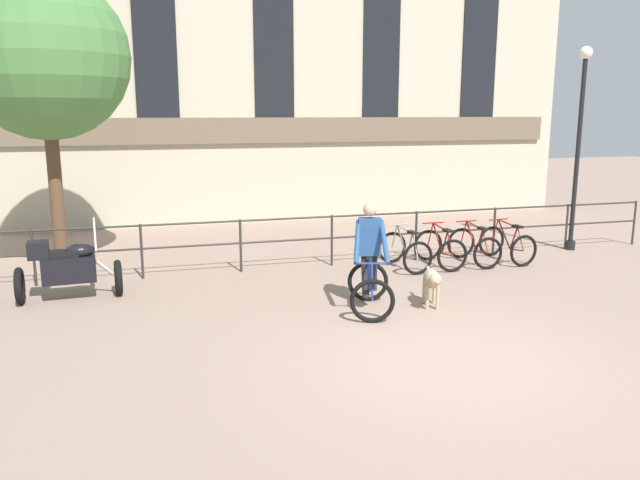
{
  "coord_description": "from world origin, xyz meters",
  "views": [
    {
      "loc": [
        -3.66,
        -6.74,
        3.11
      ],
      "look_at": [
        -0.92,
        2.86,
        1.05
      ],
      "focal_mm": 35.0,
      "sensor_mm": 36.0,
      "label": 1
    }
  ],
  "objects_px": {
    "dog": "(432,280)",
    "parked_bicycle_far_end": "(507,245)",
    "parked_bicycle_mid_right": "(474,247)",
    "parked_bicycle_near_lamp": "(405,251)",
    "parked_motorcycle": "(68,267)",
    "parked_bicycle_mid_left": "(440,249)",
    "cyclist_with_bike": "(370,263)",
    "street_lamp": "(579,139)"
  },
  "relations": [
    {
      "from": "street_lamp",
      "to": "cyclist_with_bike",
      "type": "bearing_deg",
      "value": -154.4
    },
    {
      "from": "parked_motorcycle",
      "to": "cyclist_with_bike",
      "type": "bearing_deg",
      "value": -115.53
    },
    {
      "from": "dog",
      "to": "street_lamp",
      "type": "xyz_separation_m",
      "value": [
        5.0,
        3.1,
        2.06
      ]
    },
    {
      "from": "parked_bicycle_mid_right",
      "to": "parked_bicycle_far_end",
      "type": "distance_m",
      "value": 0.78
    },
    {
      "from": "parked_bicycle_near_lamp",
      "to": "cyclist_with_bike",
      "type": "bearing_deg",
      "value": 49.01
    },
    {
      "from": "parked_bicycle_mid_left",
      "to": "parked_bicycle_far_end",
      "type": "distance_m",
      "value": 1.56
    },
    {
      "from": "parked_bicycle_mid_left",
      "to": "street_lamp",
      "type": "distance_m",
      "value": 4.25
    },
    {
      "from": "dog",
      "to": "parked_bicycle_near_lamp",
      "type": "height_order",
      "value": "parked_bicycle_near_lamp"
    },
    {
      "from": "dog",
      "to": "street_lamp",
      "type": "distance_m",
      "value": 6.23
    },
    {
      "from": "parked_bicycle_far_end",
      "to": "parked_bicycle_mid_right",
      "type": "bearing_deg",
      "value": -5.89
    },
    {
      "from": "parked_bicycle_mid_right",
      "to": "street_lamp",
      "type": "relative_size",
      "value": 0.25
    },
    {
      "from": "parked_motorcycle",
      "to": "parked_bicycle_mid_left",
      "type": "height_order",
      "value": "parked_motorcycle"
    },
    {
      "from": "parked_motorcycle",
      "to": "parked_bicycle_far_end",
      "type": "height_order",
      "value": "parked_motorcycle"
    },
    {
      "from": "parked_bicycle_mid_right",
      "to": "street_lamp",
      "type": "distance_m",
      "value": 3.61
    },
    {
      "from": "dog",
      "to": "street_lamp",
      "type": "bearing_deg",
      "value": 48.74
    },
    {
      "from": "parked_bicycle_far_end",
      "to": "parked_bicycle_near_lamp",
      "type": "bearing_deg",
      "value": -5.89
    },
    {
      "from": "parked_bicycle_far_end",
      "to": "cyclist_with_bike",
      "type": "bearing_deg",
      "value": 24.01
    },
    {
      "from": "dog",
      "to": "parked_bicycle_far_end",
      "type": "relative_size",
      "value": 0.77
    },
    {
      "from": "dog",
      "to": "parked_bicycle_mid_right",
      "type": "bearing_deg",
      "value": 65.88
    },
    {
      "from": "parked_motorcycle",
      "to": "dog",
      "type": "bearing_deg",
      "value": -114.13
    },
    {
      "from": "parked_bicycle_mid_left",
      "to": "parked_bicycle_far_end",
      "type": "relative_size",
      "value": 0.96
    },
    {
      "from": "parked_bicycle_near_lamp",
      "to": "parked_bicycle_mid_left",
      "type": "height_order",
      "value": "same"
    },
    {
      "from": "parked_motorcycle",
      "to": "parked_bicycle_mid_right",
      "type": "distance_m",
      "value": 7.85
    },
    {
      "from": "dog",
      "to": "parked_bicycle_far_end",
      "type": "distance_m",
      "value": 3.87
    },
    {
      "from": "dog",
      "to": "parked_bicycle_mid_left",
      "type": "distance_m",
      "value": 2.86
    },
    {
      "from": "cyclist_with_bike",
      "to": "parked_bicycle_far_end",
      "type": "distance_m",
      "value": 4.56
    },
    {
      "from": "cyclist_with_bike",
      "to": "parked_bicycle_mid_left",
      "type": "height_order",
      "value": "cyclist_with_bike"
    },
    {
      "from": "dog",
      "to": "parked_bicycle_far_end",
      "type": "bearing_deg",
      "value": 57.12
    },
    {
      "from": "parked_bicycle_mid_left",
      "to": "street_lamp",
      "type": "bearing_deg",
      "value": -171.6
    },
    {
      "from": "dog",
      "to": "street_lamp",
      "type": "height_order",
      "value": "street_lamp"
    },
    {
      "from": "street_lamp",
      "to": "dog",
      "type": "bearing_deg",
      "value": -148.24
    },
    {
      "from": "parked_bicycle_mid_right",
      "to": "parked_bicycle_far_end",
      "type": "height_order",
      "value": "same"
    },
    {
      "from": "dog",
      "to": "parked_bicycle_mid_left",
      "type": "height_order",
      "value": "parked_bicycle_mid_left"
    },
    {
      "from": "parked_bicycle_mid_right",
      "to": "parked_bicycle_far_end",
      "type": "xyz_separation_m",
      "value": [
        0.78,
        0.0,
        0.0
      ]
    },
    {
      "from": "cyclist_with_bike",
      "to": "street_lamp",
      "type": "height_order",
      "value": "street_lamp"
    },
    {
      "from": "cyclist_with_bike",
      "to": "parked_motorcycle",
      "type": "xyz_separation_m",
      "value": [
        -4.68,
        1.85,
        -0.2
      ]
    },
    {
      "from": "parked_motorcycle",
      "to": "parked_bicycle_mid_right",
      "type": "xyz_separation_m",
      "value": [
        7.83,
        0.42,
        -0.2
      ]
    },
    {
      "from": "cyclist_with_bike",
      "to": "parked_bicycle_mid_right",
      "type": "distance_m",
      "value": 3.91
    },
    {
      "from": "parked_bicycle_mid_left",
      "to": "parked_bicycle_far_end",
      "type": "bearing_deg",
      "value": 178.94
    },
    {
      "from": "parked_motorcycle",
      "to": "parked_bicycle_near_lamp",
      "type": "relative_size",
      "value": 1.45
    },
    {
      "from": "parked_bicycle_near_lamp",
      "to": "parked_bicycle_mid_right",
      "type": "height_order",
      "value": "same"
    },
    {
      "from": "cyclist_with_bike",
      "to": "parked_bicycle_near_lamp",
      "type": "bearing_deg",
      "value": 71.64
    }
  ]
}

